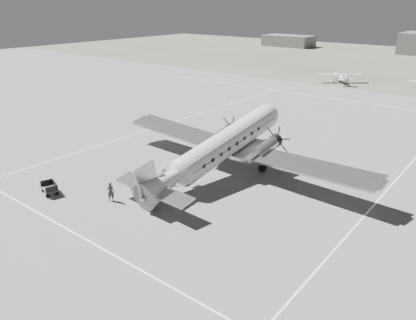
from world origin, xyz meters
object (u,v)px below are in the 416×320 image
object	(u,v)px
shed_secondary	(288,41)
light_plane_left	(340,78)
baggage_cart_near	(141,189)
dc3_airliner	(221,148)
passenger	(164,175)
ground_crew	(111,192)
ramp_agent	(145,182)
baggage_cart_far	(50,188)

from	to	relation	value
shed_secondary	light_plane_left	distance (m)	74.42
light_plane_left	baggage_cart_near	world-z (taller)	light_plane_left
dc3_airliner	passenger	bearing A→B (deg)	-118.86
passenger	baggage_cart_near	bearing A→B (deg)	161.05
shed_secondary	ground_crew	size ratio (longest dim) A/B	10.66
shed_secondary	dc3_airliner	bearing A→B (deg)	-64.90
dc3_airliner	ramp_agent	bearing A→B (deg)	-110.76
light_plane_left	baggage_cart_near	size ratio (longest dim) A/B	6.51
light_plane_left	ramp_agent	bearing A→B (deg)	-122.73
ground_crew	passenger	bearing A→B (deg)	-138.49
baggage_cart_near	baggage_cart_far	xyz separation A→B (m)	(-6.23, -4.94, 0.09)
shed_secondary	ramp_agent	xyz separation A→B (m)	(50.30, -121.00, -1.09)
ground_crew	passenger	distance (m)	5.34
baggage_cart_near	light_plane_left	bearing A→B (deg)	72.55
ground_crew	passenger	world-z (taller)	ground_crew
light_plane_left	baggage_cart_near	distance (m)	61.76
baggage_cart_near	passenger	distance (m)	2.79
baggage_cart_far	passenger	size ratio (longest dim) A/B	1.09
ramp_agent	passenger	xyz separation A→B (m)	(0.11, 2.25, -0.08)
baggage_cart_near	passenger	bearing A→B (deg)	63.92
light_plane_left	ground_crew	size ratio (longest dim) A/B	5.71
dc3_airliner	ground_crew	bearing A→B (deg)	-109.12
shed_secondary	baggage_cart_near	bearing A→B (deg)	-67.52
dc3_airliner	light_plane_left	distance (m)	54.70
baggage_cart_near	ramp_agent	xyz separation A→B (m)	(0.02, 0.51, 0.49)
baggage_cart_far	passenger	bearing A→B (deg)	67.10
baggage_cart_near	passenger	size ratio (longest dim) A/B	0.90
baggage_cart_near	baggage_cart_far	size ratio (longest dim) A/B	0.82
shed_secondary	ground_crew	distance (m)	133.45
dc3_airliner	passenger	world-z (taller)	dc3_airliner
ground_crew	shed_secondary	bearing A→B (deg)	-105.29
shed_secondary	baggage_cart_near	distance (m)	131.51
passenger	ramp_agent	bearing A→B (deg)	161.05
passenger	dc3_airliner	bearing A→B (deg)	-47.81
dc3_airliner	ramp_agent	xyz separation A→B (m)	(-3.07, -7.07, -1.85)
baggage_cart_far	ground_crew	size ratio (longest dim) A/B	1.07
light_plane_left	passenger	world-z (taller)	light_plane_left
shed_secondary	ramp_agent	world-z (taller)	shed_secondary
shed_secondary	light_plane_left	size ratio (longest dim) A/B	1.87
baggage_cart_far	ground_crew	xyz separation A→B (m)	(5.29, 2.46, 0.34)
baggage_cart_near	passenger	world-z (taller)	passenger
ramp_agent	passenger	bearing A→B (deg)	-7.52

